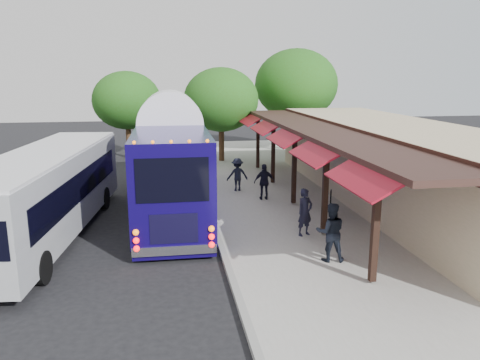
{
  "coord_description": "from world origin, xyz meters",
  "views": [
    {
      "loc": [
        -1.68,
        -15.15,
        5.76
      ],
      "look_at": [
        1.09,
        2.02,
        1.8
      ],
      "focal_mm": 35.0,
      "sensor_mm": 36.0,
      "label": 1
    }
  ],
  "objects_px": {
    "ped_d": "(237,175)",
    "sign_board": "(331,199)",
    "ped_c": "(264,182)",
    "coach_bus": "(171,159)",
    "ped_b": "(331,232)",
    "ped_a": "(305,212)",
    "city_bus": "(47,190)"
  },
  "relations": [
    {
      "from": "ped_d",
      "to": "sign_board",
      "type": "height_order",
      "value": "ped_d"
    },
    {
      "from": "ped_c",
      "to": "sign_board",
      "type": "xyz_separation_m",
      "value": [
        2.05,
        -3.01,
        -0.1
      ]
    },
    {
      "from": "coach_bus",
      "to": "ped_b",
      "type": "distance_m",
      "value": 8.55
    },
    {
      "from": "ped_d",
      "to": "ped_a",
      "type": "bearing_deg",
      "value": 95.82
    },
    {
      "from": "ped_a",
      "to": "ped_b",
      "type": "xyz_separation_m",
      "value": [
        0.09,
        -2.37,
        0.07
      ]
    },
    {
      "from": "ped_a",
      "to": "ped_d",
      "type": "height_order",
      "value": "ped_a"
    },
    {
      "from": "ped_c",
      "to": "ped_a",
      "type": "bearing_deg",
      "value": 95.12
    },
    {
      "from": "ped_c",
      "to": "ped_d",
      "type": "xyz_separation_m",
      "value": [
        -0.96,
        1.81,
        -0.02
      ]
    },
    {
      "from": "city_bus",
      "to": "sign_board",
      "type": "bearing_deg",
      "value": 7.3
    },
    {
      "from": "coach_bus",
      "to": "ped_d",
      "type": "height_order",
      "value": "coach_bus"
    },
    {
      "from": "coach_bus",
      "to": "ped_a",
      "type": "bearing_deg",
      "value": -45.57
    },
    {
      "from": "city_bus",
      "to": "coach_bus",
      "type": "bearing_deg",
      "value": 39.83
    },
    {
      "from": "city_bus",
      "to": "ped_c",
      "type": "relative_size",
      "value": 7.14
    },
    {
      "from": "ped_b",
      "to": "ped_c",
      "type": "xyz_separation_m",
      "value": [
        -0.48,
        7.34,
        -0.09
      ]
    },
    {
      "from": "city_bus",
      "to": "ped_b",
      "type": "xyz_separation_m",
      "value": [
        9.1,
        -4.13,
        -0.64
      ]
    },
    {
      "from": "ped_a",
      "to": "ped_c",
      "type": "distance_m",
      "value": 4.99
    },
    {
      "from": "coach_bus",
      "to": "ped_a",
      "type": "distance_m",
      "value": 6.66
    },
    {
      "from": "coach_bus",
      "to": "sign_board",
      "type": "distance_m",
      "value": 6.92
    },
    {
      "from": "sign_board",
      "to": "ped_b",
      "type": "bearing_deg",
      "value": -87.67
    },
    {
      "from": "ped_b",
      "to": "ped_d",
      "type": "distance_m",
      "value": 9.27
    },
    {
      "from": "ped_a",
      "to": "ped_c",
      "type": "xyz_separation_m",
      "value": [
        -0.39,
        4.98,
        -0.03
      ]
    },
    {
      "from": "city_bus",
      "to": "sign_board",
      "type": "distance_m",
      "value": 10.7
    },
    {
      "from": "ped_a",
      "to": "ped_d",
      "type": "bearing_deg",
      "value": 77.58
    },
    {
      "from": "city_bus",
      "to": "sign_board",
      "type": "relative_size",
      "value": 10.97
    },
    {
      "from": "city_bus",
      "to": "sign_board",
      "type": "height_order",
      "value": "city_bus"
    },
    {
      "from": "ped_b",
      "to": "sign_board",
      "type": "height_order",
      "value": "ped_b"
    },
    {
      "from": "ped_a",
      "to": "coach_bus",
      "type": "bearing_deg",
      "value": 110.14
    },
    {
      "from": "city_bus",
      "to": "ped_c",
      "type": "height_order",
      "value": "city_bus"
    },
    {
      "from": "ped_c",
      "to": "sign_board",
      "type": "distance_m",
      "value": 3.64
    },
    {
      "from": "ped_b",
      "to": "ped_a",
      "type": "bearing_deg",
      "value": -77.4
    },
    {
      "from": "city_bus",
      "to": "ped_d",
      "type": "distance_m",
      "value": 9.18
    },
    {
      "from": "coach_bus",
      "to": "ped_d",
      "type": "xyz_separation_m",
      "value": [
        3.19,
        2.06,
        -1.21
      ]
    }
  ]
}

